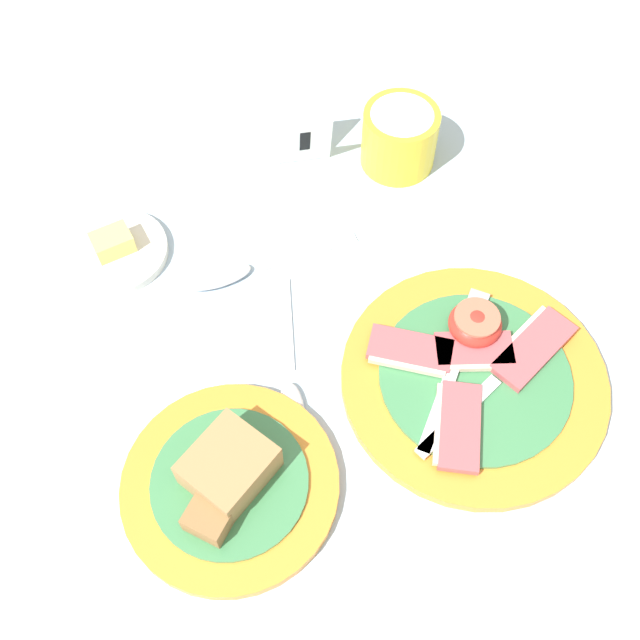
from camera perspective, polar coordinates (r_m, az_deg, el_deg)
The scene contains 8 objects.
ground_plane at distance 0.71m, azimuth 4.02°, elevation -7.80°, with size 3.00×3.00×0.00m, color #A3BCD1.
breakfast_plate at distance 0.73m, azimuth 11.62°, elevation -4.05°, with size 0.25×0.25×0.04m.
bread_plate at distance 0.67m, azimuth -6.94°, elevation -12.14°, with size 0.19×0.19×0.05m.
sugar_cup at distance 0.87m, azimuth 6.08°, elevation 13.71°, with size 0.08×0.08×0.07m.
butter_dish at distance 0.83m, azimuth -15.32°, elevation 5.18°, with size 0.11×0.11×0.03m.
number_card at distance 0.87m, azimuth -1.30°, elevation 13.94°, with size 0.07×0.05×0.07m.
teaspoon_by_saucer at distance 0.79m, azimuth -5.84°, elevation 3.84°, with size 0.19×0.03×0.01m.
teaspoon_near_cup at distance 0.71m, azimuth -2.31°, elevation -5.38°, with size 0.06×0.19×0.01m.
Camera 1 is at (-0.13, -0.26, 0.65)m, focal length 42.00 mm.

